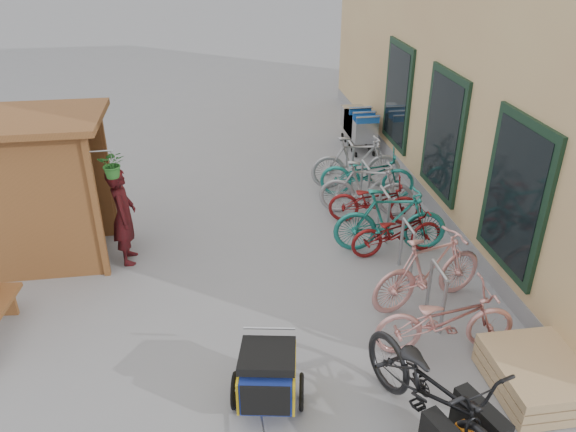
{
  "coord_description": "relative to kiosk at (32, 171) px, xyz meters",
  "views": [
    {
      "loc": [
        -0.59,
        -5.82,
        4.91
      ],
      "look_at": [
        0.5,
        1.5,
        1.0
      ],
      "focal_mm": 35.0,
      "sensor_mm": 36.0,
      "label": 1
    }
  ],
  "objects": [
    {
      "name": "ground",
      "position": [
        3.28,
        -2.47,
        -1.55
      ],
      "size": [
        80.0,
        80.0,
        0.0
      ],
      "primitive_type": "plane",
      "color": "gray"
    },
    {
      "name": "kiosk",
      "position": [
        0.0,
        0.0,
        0.0
      ],
      "size": [
        2.49,
        1.65,
        2.4
      ],
      "color": "brown",
      "rests_on": "ground"
    },
    {
      "name": "bike_rack",
      "position": [
        5.58,
        -0.07,
        -1.04
      ],
      "size": [
        0.05,
        5.35,
        0.86
      ],
      "color": "#A5A8AD",
      "rests_on": "ground"
    },
    {
      "name": "pallet_stack",
      "position": [
        6.28,
        -3.87,
        -1.34
      ],
      "size": [
        1.0,
        1.2,
        0.4
      ],
      "color": "tan",
      "rests_on": "ground"
    },
    {
      "name": "shopping_carts",
      "position": [
        6.28,
        4.27,
        -0.96
      ],
      "size": [
        0.56,
        1.56,
        1.01
      ],
      "color": "silver",
      "rests_on": "ground"
    },
    {
      "name": "child_trailer",
      "position": [
        3.15,
        -3.64,
        -1.1
      ],
      "size": [
        0.87,
        1.4,
        0.81
      ],
      "rotation": [
        0.0,
        0.0,
        -0.18
      ],
      "color": "navy",
      "rests_on": "ground"
    },
    {
      "name": "cargo_bike",
      "position": [
        4.81,
        -4.29,
        -0.98
      ],
      "size": [
        1.43,
        2.35,
        1.17
      ],
      "rotation": [
        0.0,
        0.0,
        0.32
      ],
      "color": "black",
      "rests_on": "ground"
    },
    {
      "name": "person_kiosk",
      "position": [
        1.28,
        -0.23,
        -0.74
      ],
      "size": [
        0.41,
        0.61,
        1.62
      ],
      "primitive_type": "imported",
      "rotation": [
        0.0,
        0.0,
        1.62
      ],
      "color": "maroon",
      "rests_on": "ground"
    },
    {
      "name": "bike_0",
      "position": [
        5.47,
        -3.03,
        -1.08
      ],
      "size": [
        1.83,
        0.71,
        0.95
      ],
      "primitive_type": "imported",
      "rotation": [
        0.0,
        0.0,
        1.53
      ],
      "color": "#DD948F",
      "rests_on": "ground"
    },
    {
      "name": "bike_1",
      "position": [
        5.62,
        -2.04,
        -1.0
      ],
      "size": [
        1.92,
        1.03,
        1.11
      ],
      "primitive_type": "imported",
      "rotation": [
        0.0,
        0.0,
        1.86
      ],
      "color": "#DD948F",
      "rests_on": "ground"
    },
    {
      "name": "bike_2",
      "position": [
        5.62,
        -0.67,
        -1.14
      ],
      "size": [
        1.6,
        0.67,
        0.82
      ],
      "primitive_type": "imported",
      "rotation": [
        0.0,
        0.0,
        1.65
      ],
      "color": "maroon",
      "rests_on": "ground"
    },
    {
      "name": "bike_3",
      "position": [
        5.53,
        -0.55,
        -0.99
      ],
      "size": [
        1.91,
        0.76,
        1.12
      ],
      "primitive_type": "imported",
      "rotation": [
        0.0,
        0.0,
        1.44
      ],
      "color": "#1F7F75",
      "rests_on": "ground"
    },
    {
      "name": "bike_4",
      "position": [
        5.56,
        0.44,
        -1.12
      ],
      "size": [
        1.72,
        0.95,
        0.86
      ],
      "primitive_type": "imported",
      "rotation": [
        0.0,
        0.0,
        1.33
      ],
      "color": "maroon",
      "rests_on": "ground"
    },
    {
      "name": "bike_5",
      "position": [
        5.51,
        0.77,
        -1.03
      ],
      "size": [
        1.82,
        0.97,
        1.05
      ],
      "primitive_type": "imported",
      "rotation": [
        0.0,
        0.0,
        1.28
      ],
      "color": "#9F9FA3",
      "rests_on": "ground"
    },
    {
      "name": "bike_6",
      "position": [
        5.73,
        1.53,
        -1.07
      ],
      "size": [
        1.95,
        1.09,
        0.97
      ],
      "primitive_type": "imported",
      "rotation": [
        0.0,
        0.0,
        1.31
      ],
      "color": "#1F7F75",
      "rests_on": "ground"
    },
    {
      "name": "bike_7",
      "position": [
        5.62,
        1.96,
        -1.0
      ],
      "size": [
        1.88,
        0.69,
        1.1
      ],
      "primitive_type": "imported",
      "rotation": [
        0.0,
        0.0,
        1.47
      ],
      "color": "#9F9FA3",
      "rests_on": "ground"
    }
  ]
}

